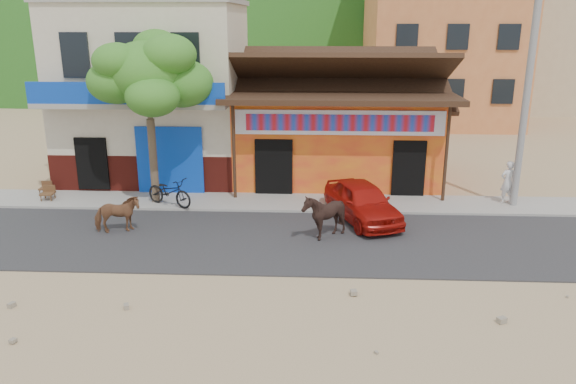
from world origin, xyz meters
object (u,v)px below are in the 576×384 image
Objects in this scene: utility_pole at (527,91)px; cow_tan at (117,214)px; cow_dark at (324,215)px; red_car at (362,201)px; pedestrian at (508,182)px; cafe_chair_left at (45,183)px; cafe_chair_right at (47,187)px; tree at (150,119)px; scooter at (169,192)px.

cow_tan is at bearing -166.71° from utility_pole.
red_car is (1.29, 1.69, -0.08)m from cow_dark.
cow_dark is 2.13m from red_car.
red_car is at bearing 5.01° from pedestrian.
cow_tan is 6.42m from cow_dark.
cow_dark reaches higher than cafe_chair_left.
cafe_chair_right is (-3.59, 2.88, -0.03)m from cow_tan.
cafe_chair_left is at bearing 30.59° from cow_tan.
red_car is at bearing -13.45° from cafe_chair_left.
cafe_chair_right is at bearing -63.20° from cafe_chair_left.
pedestrian is (6.58, 3.54, 0.12)m from cow_dark.
red_car is 11.90m from cafe_chair_left.
cow_tan is 0.37× the size of red_car.
cafe_chair_left is at bearing 171.20° from tree.
cow_tan is 1.61× the size of cafe_chair_left.
tree is 0.75× the size of utility_pole.
utility_pole reaches higher than cafe_chair_right.
pedestrian is at bearing 1.98° from tree.
pedestrian is (5.29, 1.85, 0.20)m from red_car.
cow_dark is 10.47m from cafe_chair_right.
cafe_chair_right is (-11.29, 1.38, -0.09)m from red_car.
cow_tan is at bearing -174.33° from scooter.
red_car is at bearing 144.27° from cow_dark.
utility_pole reaches higher than cafe_chair_left.
tree reaches higher than cow_dark.
cow_dark is 1.52× the size of cafe_chair_right.
cow_dark is at bearing -109.19° from cow_tan.
tree is 5.14m from cafe_chair_left.
scooter is 2.23× the size of cafe_chair_left.
utility_pole is 4.14× the size of scooter.
red_car is at bearing -96.48° from cow_tan.
scooter is at bearing -16.13° from cafe_chair_left.
scooter reaches higher than cafe_chair_right.
cafe_chair_right is at bearing -12.67° from pedestrian.
red_car is (7.31, -1.42, -2.43)m from tree.
cow_dark is (6.41, -0.19, 0.14)m from cow_tan.
pedestrian reaches higher than red_car.
pedestrian is at bearing -93.02° from cow_tan.
pedestrian is (12.60, 0.44, -2.23)m from tree.
cafe_chair_left is (-10.42, 3.79, -0.22)m from cow_dark.
cafe_chair_right is (0.42, -0.72, 0.05)m from cafe_chair_left.
tree reaches higher than red_car.
utility_pole is at bearing -94.20° from cow_tan.
red_car is 3.96× the size of cafe_chair_right.
red_car reaches higher than cafe_chair_right.
utility_pole is at bearing -3.93° from red_car.
utility_pole is at bearing -4.89° from cafe_chair_left.
red_car is 1.96× the size of scooter.
utility_pole reaches higher than scooter.
tree reaches higher than scooter.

